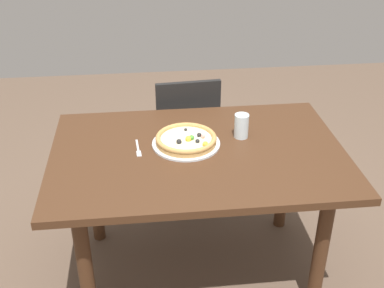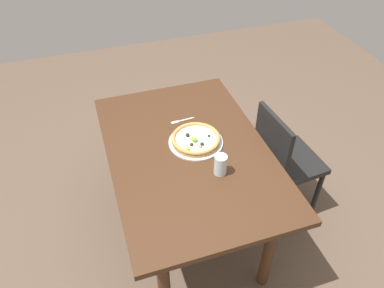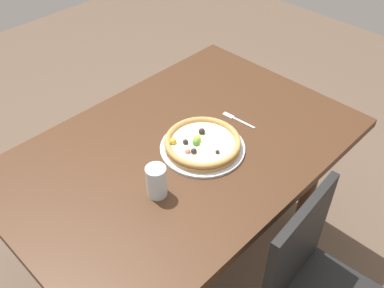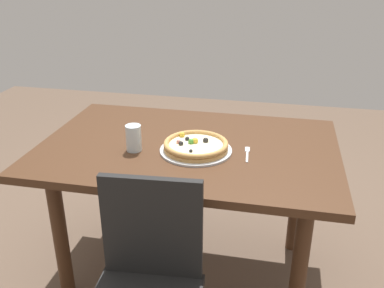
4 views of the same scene
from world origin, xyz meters
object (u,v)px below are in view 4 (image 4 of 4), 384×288
pizza (196,145)px  fork (247,153)px  plate (196,150)px  dining_table (188,164)px  drinking_glass (134,138)px

pizza → fork: size_ratio=1.81×
plate → fork: (0.24, 0.03, -0.00)m
plate → pizza: size_ratio=1.12×
dining_table → fork: size_ratio=8.55×
dining_table → plate: size_ratio=4.22×
dining_table → drinking_glass: 0.31m
drinking_glass → pizza: bearing=9.8°
dining_table → fork: 0.31m
fork → drinking_glass: drinking_glass is taller
drinking_glass → fork: bearing=8.3°
pizza → plate: bearing=-38.0°
fork → drinking_glass: bearing=94.2°
pizza → drinking_glass: (-0.28, -0.05, 0.03)m
dining_table → fork: (0.29, -0.04, 0.10)m
pizza → drinking_glass: 0.29m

